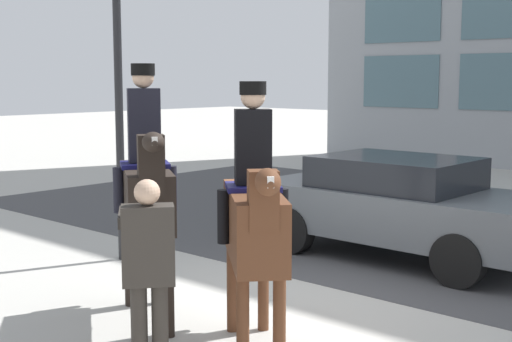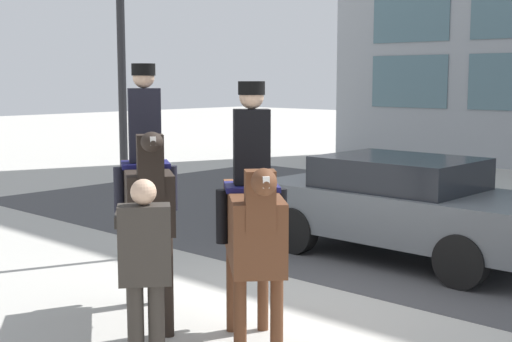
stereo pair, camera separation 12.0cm
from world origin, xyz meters
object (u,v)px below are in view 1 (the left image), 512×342
Objects in this scene: mounted_horse_companion at (254,217)px; traffic_light at (117,40)px; pedestrian_bystander at (147,270)px; mounted_horse_lead at (146,189)px; street_car_near_lane at (400,204)px.

traffic_light reaches higher than mounted_horse_companion.
mounted_horse_companion is at bearing -51.29° from pedestrian_bystander.
pedestrian_bystander is (-0.00, -1.23, -0.23)m from mounted_horse_companion.
mounted_horse_lead is at bearing -134.29° from mounted_horse_companion.
mounted_horse_lead is 4.16m from street_car_near_lane.
pedestrian_bystander is at bearing -80.63° from street_car_near_lane.
pedestrian_bystander reaches higher than street_car_near_lane.
mounted_horse_lead reaches higher than mounted_horse_companion.
street_car_near_lane is 0.91× the size of traffic_light.
mounted_horse_companion is 0.60× the size of street_car_near_lane.
mounted_horse_companion is at bearing -19.36° from traffic_light.
street_car_near_lane is (0.52, 4.08, -0.63)m from mounted_horse_lead.
mounted_horse_companion is 4.23m from traffic_light.
mounted_horse_lead is 1.07× the size of mounted_horse_companion.
traffic_light is (-2.25, 1.38, 1.62)m from mounted_horse_lead.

